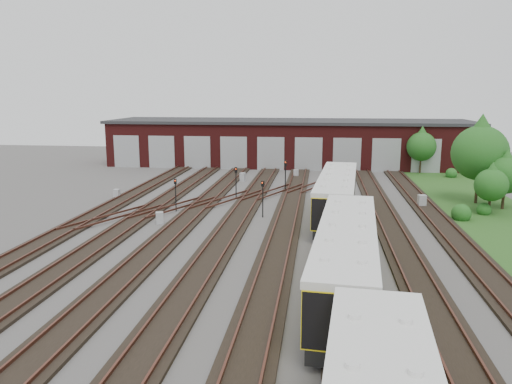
# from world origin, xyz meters

# --- Properties ---
(ground) EXTENTS (120.00, 120.00, 0.00)m
(ground) POSITION_xyz_m (0.00, 0.00, 0.00)
(ground) COLOR #44413F
(ground) RESTS_ON ground
(track_network) EXTENTS (30.40, 70.00, 0.33)m
(track_network) POSITION_xyz_m (-0.17, 0.59, 0.11)
(track_network) COLOR black
(track_network) RESTS_ON ground
(maintenance_shed) EXTENTS (51.00, 12.50, 6.35)m
(maintenance_shed) POSITION_xyz_m (-0.01, 39.97, 3.20)
(maintenance_shed) COLOR #4A1212
(maintenance_shed) RESTS_ON ground
(grass_verge) EXTENTS (8.00, 55.00, 0.05)m
(grass_verge) POSITION_xyz_m (19.00, 10.00, 0.03)
(grass_verge) COLOR #214517
(grass_verge) RESTS_ON ground
(metro_train) EXTENTS (4.04, 47.89, 3.25)m
(metro_train) POSITION_xyz_m (6.00, -7.34, 1.99)
(metro_train) COLOR black
(metro_train) RESTS_ON ground
(signal_mast_0) EXTENTS (0.24, 0.23, 2.87)m
(signal_mast_0) POSITION_xyz_m (-7.75, 9.18, 1.83)
(signal_mast_0) COLOR black
(signal_mast_0) RESTS_ON ground
(signal_mast_1) EXTENTS (0.29, 0.27, 3.22)m
(signal_mast_1) POSITION_xyz_m (0.99, 19.76, 2.09)
(signal_mast_1) COLOR black
(signal_mast_1) RESTS_ON ground
(signal_mast_2) EXTENTS (0.28, 0.26, 3.05)m
(signal_mast_2) POSITION_xyz_m (-3.51, 15.34, 1.97)
(signal_mast_2) COLOR black
(signal_mast_2) RESTS_ON ground
(signal_mast_3) EXTENTS (0.27, 0.26, 3.05)m
(signal_mast_3) POSITION_xyz_m (-0.04, 8.08, 1.94)
(signal_mast_3) COLOR black
(signal_mast_3) RESTS_ON ground
(relay_cabinet_0) EXTENTS (0.61, 0.53, 0.93)m
(relay_cabinet_0) POSITION_xyz_m (-15.00, 13.65, 0.47)
(relay_cabinet_0) COLOR #9FA2A4
(relay_cabinet_0) RESTS_ON ground
(relay_cabinet_1) EXTENTS (0.70, 0.63, 0.99)m
(relay_cabinet_1) POSITION_xyz_m (-4.36, 24.95, 0.50)
(relay_cabinet_1) COLOR #9FA2A4
(relay_cabinet_1) RESTS_ON ground
(relay_cabinet_2) EXTENTS (0.71, 0.66, 0.94)m
(relay_cabinet_2) POSITION_xyz_m (-7.85, 4.98, 0.47)
(relay_cabinet_2) COLOR #9FA2A4
(relay_cabinet_2) RESTS_ON ground
(relay_cabinet_3) EXTENTS (0.62, 0.54, 0.94)m
(relay_cabinet_3) POSITION_xyz_m (1.68, 28.68, 0.47)
(relay_cabinet_3) COLOR #9FA2A4
(relay_cabinet_3) RESTS_ON ground
(relay_cabinet_4) EXTENTS (0.75, 0.65, 1.13)m
(relay_cabinet_4) POSITION_xyz_m (13.73, 13.60, 0.56)
(relay_cabinet_4) COLOR #9FA2A4
(relay_cabinet_4) RESTS_ON ground
(tree_0) EXTENTS (3.66, 3.66, 6.06)m
(tree_0) POSITION_xyz_m (17.26, 33.53, 3.90)
(tree_0) COLOR #2D2214
(tree_0) RESTS_ON ground
(tree_1) EXTENTS (3.26, 3.26, 5.40)m
(tree_1) POSITION_xyz_m (20.64, 13.60, 3.47)
(tree_1) COLOR #2D2214
(tree_1) RESTS_ON ground
(tree_2) EXTENTS (5.02, 5.02, 8.31)m
(tree_2) POSITION_xyz_m (19.02, 15.83, 5.34)
(tree_2) COLOR #2D2214
(tree_2) RESTS_ON ground
(tree_3) EXTENTS (2.73, 2.73, 4.52)m
(tree_3) POSITION_xyz_m (18.79, 11.35, 2.90)
(tree_3) COLOR #2D2214
(tree_3) RESTS_ON ground
(bush_0) EXTENTS (1.56, 1.56, 1.56)m
(bush_0) POSITION_xyz_m (16.00, 9.23, 0.78)
(bush_0) COLOR #1B4D16
(bush_0) RESTS_ON ground
(bush_1) EXTENTS (1.20, 1.20, 1.20)m
(bush_1) POSITION_xyz_m (18.41, 11.41, 0.60)
(bush_1) COLOR #1B4D16
(bush_1) RESTS_ON ground
(bush_2) EXTENTS (1.37, 1.37, 1.37)m
(bush_2) POSITION_xyz_m (20.45, 30.74, 0.69)
(bush_2) COLOR #1B4D16
(bush_2) RESTS_ON ground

